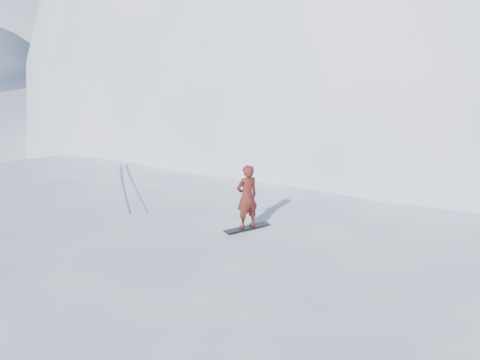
# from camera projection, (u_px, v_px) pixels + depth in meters

# --- Properties ---
(ground) EXTENTS (400.00, 400.00, 0.00)m
(ground) POSITION_uv_depth(u_px,v_px,m) (167.00, 314.00, 15.14)
(ground) COLOR white
(ground) RESTS_ON ground
(near_ridge) EXTENTS (36.00, 28.00, 4.80)m
(near_ridge) POSITION_uv_depth(u_px,v_px,m) (191.00, 264.00, 18.13)
(near_ridge) COLOR white
(near_ridge) RESTS_ON ground
(summit_peak) EXTENTS (60.00, 56.00, 56.00)m
(summit_peak) POSITION_uv_depth(u_px,v_px,m) (418.00, 117.00, 43.51)
(summit_peak) COLOR white
(summit_peak) RESTS_ON ground
(peak_shoulder) EXTENTS (28.00, 24.00, 18.00)m
(peak_shoulder) POSITION_uv_depth(u_px,v_px,m) (298.00, 140.00, 35.69)
(peak_shoulder) COLOR white
(peak_shoulder) RESTS_ON ground
(wind_bumps) EXTENTS (16.00, 14.40, 1.00)m
(wind_bumps) POSITION_uv_depth(u_px,v_px,m) (145.00, 281.00, 17.02)
(wind_bumps) COLOR white
(wind_bumps) RESTS_ON ground
(snowboard) EXTENTS (1.40, 0.70, 0.02)m
(snowboard) POSITION_uv_depth(u_px,v_px,m) (247.00, 227.00, 14.98)
(snowboard) COLOR black
(snowboard) RESTS_ON near_ridge
(snowboarder) EXTENTS (0.77, 0.63, 1.81)m
(snowboarder) POSITION_uv_depth(u_px,v_px,m) (247.00, 197.00, 14.71)
(snowboarder) COLOR maroon
(snowboarder) RESTS_ON snowboard
(board_tracks) EXTENTS (1.10, 5.98, 0.04)m
(board_tracks) POSITION_uv_depth(u_px,v_px,m) (127.00, 184.00, 18.78)
(board_tracks) COLOR silver
(board_tracks) RESTS_ON ground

